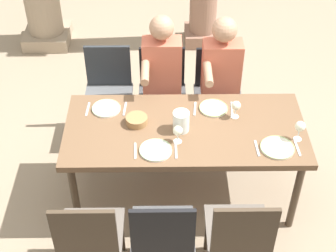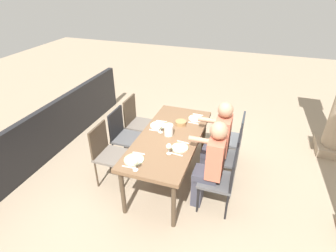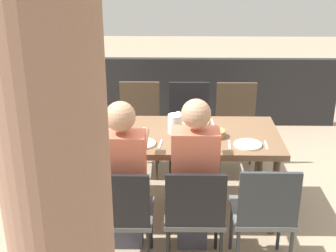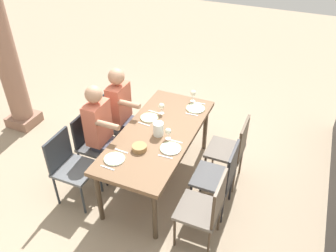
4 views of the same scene
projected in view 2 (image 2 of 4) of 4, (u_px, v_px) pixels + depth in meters
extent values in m
plane|color=gray|center=(169.00, 177.00, 4.25)|extent=(16.00, 16.00, 0.00)
cube|color=brown|center=(169.00, 138.00, 3.88)|extent=(1.88, 0.85, 0.05)
cylinder|color=#473828|center=(204.00, 135.00, 4.68)|extent=(0.06, 0.06, 0.72)
cylinder|color=#473828|center=(174.00, 205.00, 3.27)|extent=(0.06, 0.06, 0.72)
cylinder|color=#473828|center=(166.00, 128.00, 4.87)|extent=(0.06, 0.06, 0.72)
cylinder|color=#473828|center=(123.00, 192.00, 3.47)|extent=(0.06, 0.06, 0.72)
cube|color=#5B5E61|center=(227.00, 139.00, 4.36)|extent=(0.44, 0.44, 0.04)
cube|color=#2D3338|center=(242.00, 129.00, 4.19)|extent=(0.42, 0.03, 0.44)
cylinder|color=#2D3338|center=(216.00, 143.00, 4.69)|extent=(0.03, 0.03, 0.45)
cylinder|color=#2D3338|center=(212.00, 155.00, 4.38)|extent=(0.03, 0.03, 0.45)
cylinder|color=#2D3338|center=(239.00, 147.00, 4.58)|extent=(0.03, 0.03, 0.45)
cylinder|color=#2D3338|center=(236.00, 160.00, 4.27)|extent=(0.03, 0.03, 0.45)
cube|color=#6A6158|center=(141.00, 124.00, 4.79)|extent=(0.44, 0.44, 0.04)
cube|color=#473828|center=(130.00, 111.00, 4.73)|extent=(0.42, 0.03, 0.49)
cylinder|color=#473828|center=(147.00, 143.00, 4.70)|extent=(0.03, 0.03, 0.44)
cylinder|color=#473828|center=(155.00, 132.00, 5.01)|extent=(0.03, 0.03, 0.44)
cylinder|color=#473828|center=(128.00, 139.00, 4.81)|extent=(0.03, 0.03, 0.44)
cylinder|color=#473828|center=(136.00, 129.00, 5.12)|extent=(0.03, 0.03, 0.44)
cube|color=#4F4F50|center=(222.00, 157.00, 3.95)|extent=(0.44, 0.44, 0.04)
cube|color=black|center=(238.00, 148.00, 3.79)|extent=(0.42, 0.03, 0.43)
cylinder|color=black|center=(211.00, 160.00, 4.28)|extent=(0.03, 0.03, 0.44)
cylinder|color=black|center=(206.00, 175.00, 3.97)|extent=(0.03, 0.03, 0.44)
cylinder|color=black|center=(235.00, 165.00, 4.17)|extent=(0.03, 0.03, 0.44)
cylinder|color=black|center=(232.00, 180.00, 3.86)|extent=(0.03, 0.03, 0.44)
cube|color=#4F4F50|center=(128.00, 138.00, 4.37)|extent=(0.44, 0.44, 0.04)
cube|color=black|center=(116.00, 124.00, 4.31)|extent=(0.42, 0.03, 0.47)
cylinder|color=black|center=(135.00, 159.00, 4.29)|extent=(0.03, 0.03, 0.45)
cylinder|color=black|center=(144.00, 146.00, 4.60)|extent=(0.03, 0.03, 0.45)
cylinder|color=black|center=(114.00, 155.00, 4.40)|extent=(0.03, 0.03, 0.45)
cylinder|color=black|center=(124.00, 142.00, 4.71)|extent=(0.03, 0.03, 0.45)
cube|color=#4F4F50|center=(216.00, 180.00, 3.53)|extent=(0.44, 0.44, 0.04)
cube|color=black|center=(234.00, 171.00, 3.37)|extent=(0.42, 0.03, 0.43)
cylinder|color=black|center=(204.00, 181.00, 3.86)|extent=(0.03, 0.03, 0.43)
cylinder|color=black|center=(198.00, 200.00, 3.55)|extent=(0.03, 0.03, 0.43)
cylinder|color=black|center=(231.00, 187.00, 3.75)|extent=(0.03, 0.03, 0.43)
cylinder|color=black|center=(227.00, 207.00, 3.44)|extent=(0.03, 0.03, 0.43)
cube|color=#6A6158|center=(113.00, 156.00, 3.94)|extent=(0.44, 0.44, 0.04)
cube|color=#473828|center=(99.00, 140.00, 3.88)|extent=(0.42, 0.03, 0.46)
cylinder|color=#473828|center=(120.00, 180.00, 3.86)|extent=(0.03, 0.03, 0.46)
cylinder|color=#473828|center=(131.00, 164.00, 4.17)|extent=(0.03, 0.03, 0.46)
cylinder|color=#473828|center=(96.00, 174.00, 3.97)|extent=(0.03, 0.03, 0.46)
cylinder|color=#473828|center=(109.00, 159.00, 4.28)|extent=(0.03, 0.03, 0.46)
cube|color=#3F3F4C|center=(205.00, 166.00, 4.13)|extent=(0.24, 0.14, 0.46)
cube|color=#3F3F4C|center=(213.00, 152.00, 3.97)|extent=(0.28, 0.32, 0.10)
cube|color=#CC664C|center=(223.00, 135.00, 3.77)|extent=(0.34, 0.20, 0.55)
sphere|color=tan|center=(226.00, 110.00, 3.57)|extent=(0.21, 0.21, 0.21)
cylinder|color=tan|center=(208.00, 120.00, 3.89)|extent=(0.07, 0.30, 0.07)
cube|color=#3F3F4C|center=(198.00, 189.00, 3.71)|extent=(0.24, 0.14, 0.46)
cube|color=#3F3F4C|center=(205.00, 174.00, 3.54)|extent=(0.28, 0.32, 0.10)
cube|color=#CC664C|center=(216.00, 157.00, 3.35)|extent=(0.34, 0.20, 0.52)
sphere|color=tan|center=(219.00, 130.00, 3.16)|extent=(0.21, 0.21, 0.21)
cylinder|color=tan|center=(200.00, 140.00, 3.48)|extent=(0.07, 0.30, 0.07)
cube|color=tan|center=(332.00, 148.00, 4.81)|extent=(0.54, 0.54, 0.16)
cube|color=black|center=(51.00, 130.00, 4.63)|extent=(4.28, 0.10, 0.90)
cylinder|color=white|center=(196.00, 118.00, 4.31)|extent=(0.23, 0.23, 0.01)
torus|color=#A9CD91|center=(196.00, 118.00, 4.31)|extent=(0.23, 0.23, 0.01)
cube|color=silver|center=(198.00, 115.00, 4.44)|extent=(0.02, 0.17, 0.01)
cube|color=silver|center=(193.00, 123.00, 4.19)|extent=(0.03, 0.17, 0.01)
cylinder|color=white|center=(158.00, 125.00, 4.12)|extent=(0.24, 0.24, 0.01)
torus|color=#A9CD91|center=(158.00, 125.00, 4.12)|extent=(0.24, 0.24, 0.01)
cylinder|color=white|center=(161.00, 132.00, 3.96)|extent=(0.06, 0.06, 0.00)
cylinder|color=white|center=(160.00, 130.00, 3.94)|extent=(0.01, 0.01, 0.07)
sphere|color=#F2EFCC|center=(160.00, 126.00, 3.90)|extent=(0.07, 0.07, 0.07)
cube|color=silver|center=(161.00, 121.00, 4.24)|extent=(0.02, 0.17, 0.01)
cube|color=silver|center=(155.00, 130.00, 4.00)|extent=(0.02, 0.17, 0.01)
cylinder|color=silver|center=(180.00, 148.00, 3.60)|extent=(0.23, 0.23, 0.01)
torus|color=#A0BE77|center=(180.00, 147.00, 3.60)|extent=(0.23, 0.23, 0.01)
cylinder|color=white|center=(169.00, 153.00, 3.50)|extent=(0.06, 0.06, 0.00)
cylinder|color=white|center=(169.00, 151.00, 3.48)|extent=(0.01, 0.01, 0.07)
sphere|color=#F2EFCC|center=(169.00, 146.00, 3.44)|extent=(0.08, 0.08, 0.08)
cube|color=silver|center=(183.00, 142.00, 3.73)|extent=(0.03, 0.17, 0.01)
cube|color=silver|center=(176.00, 154.00, 3.48)|extent=(0.03, 0.17, 0.01)
cylinder|color=silver|center=(134.00, 160.00, 3.38)|extent=(0.26, 0.26, 0.01)
torus|color=#A0BE77|center=(134.00, 159.00, 3.37)|extent=(0.26, 0.26, 0.01)
cylinder|color=white|center=(136.00, 170.00, 3.21)|extent=(0.06, 0.06, 0.00)
cylinder|color=white|center=(135.00, 167.00, 3.19)|extent=(0.01, 0.01, 0.09)
sphere|color=#F2EFCC|center=(135.00, 161.00, 3.15)|extent=(0.08, 0.08, 0.08)
cube|color=silver|center=(139.00, 153.00, 3.50)|extent=(0.02, 0.17, 0.01)
cube|color=silver|center=(129.00, 167.00, 3.26)|extent=(0.02, 0.17, 0.01)
cylinder|color=white|center=(169.00, 130.00, 3.86)|extent=(0.13, 0.13, 0.17)
cylinder|color=#EFEAC6|center=(169.00, 131.00, 3.87)|extent=(0.12, 0.12, 0.11)
cylinder|color=#9E7547|center=(181.00, 123.00, 4.14)|extent=(0.17, 0.17, 0.06)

